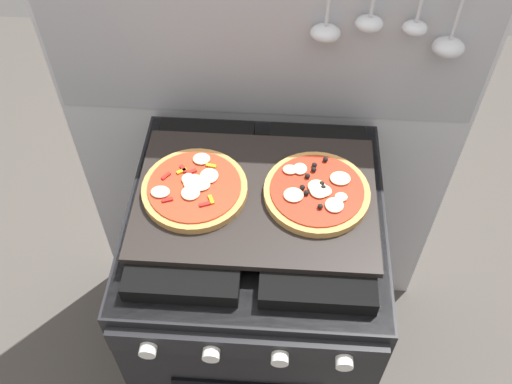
{
  "coord_description": "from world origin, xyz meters",
  "views": [
    {
      "loc": [
        0.05,
        -0.82,
        1.91
      ],
      "look_at": [
        0.0,
        0.0,
        0.93
      ],
      "focal_mm": 40.24,
      "sensor_mm": 36.0,
      "label": 1
    }
  ],
  "objects_px": {
    "baking_tray": "(256,197)",
    "pizza_left": "(195,188)",
    "stove": "(256,299)",
    "pizza_right": "(317,192)"
  },
  "relations": [
    {
      "from": "pizza_left",
      "to": "pizza_right",
      "type": "height_order",
      "value": "pizza_right"
    },
    {
      "from": "pizza_left",
      "to": "pizza_right",
      "type": "bearing_deg",
      "value": 1.28
    },
    {
      "from": "baking_tray",
      "to": "pizza_left",
      "type": "bearing_deg",
      "value": 179.22
    },
    {
      "from": "stove",
      "to": "pizza_left",
      "type": "bearing_deg",
      "value": 178.54
    },
    {
      "from": "baking_tray",
      "to": "pizza_right",
      "type": "bearing_deg",
      "value": 3.38
    },
    {
      "from": "stove",
      "to": "pizza_right",
      "type": "height_order",
      "value": "pizza_right"
    },
    {
      "from": "pizza_left",
      "to": "baking_tray",
      "type": "bearing_deg",
      "value": -0.78
    },
    {
      "from": "pizza_left",
      "to": "pizza_right",
      "type": "xyz_separation_m",
      "value": [
        0.27,
        0.01,
        0.0
      ]
    },
    {
      "from": "baking_tray",
      "to": "pizza_left",
      "type": "relative_size",
      "value": 2.28
    },
    {
      "from": "stove",
      "to": "baking_tray",
      "type": "height_order",
      "value": "baking_tray"
    }
  ]
}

